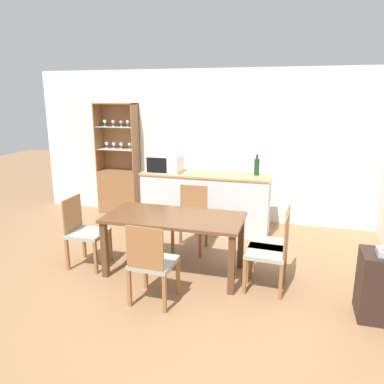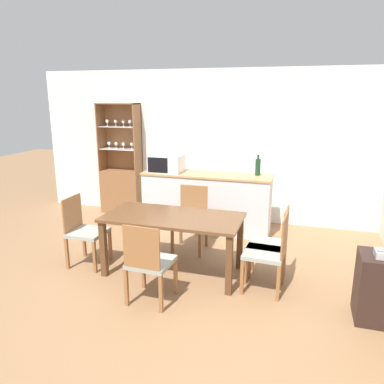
% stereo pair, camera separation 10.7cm
% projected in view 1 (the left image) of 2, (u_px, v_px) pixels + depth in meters
% --- Properties ---
extents(ground_plane, '(18.00, 18.00, 0.00)m').
position_uv_depth(ground_plane, '(174.00, 288.00, 4.25)').
color(ground_plane, '#936B47').
extents(wall_back, '(6.80, 0.06, 2.55)m').
position_uv_depth(wall_back, '(221.00, 146.00, 6.38)').
color(wall_back, white).
rests_on(wall_back, ground_plane).
extents(kitchen_counter, '(2.05, 0.53, 0.93)m').
position_uv_depth(kitchen_counter, '(205.00, 202.00, 5.98)').
color(kitchen_counter, silver).
rests_on(kitchen_counter, ground_plane).
extents(display_cabinet, '(0.73, 0.33, 1.99)m').
position_uv_depth(display_cabinet, '(119.00, 182.00, 6.87)').
color(display_cabinet, brown).
rests_on(display_cabinet, ground_plane).
extents(dining_table, '(1.64, 0.80, 0.73)m').
position_uv_depth(dining_table, '(174.00, 224.00, 4.49)').
color(dining_table, brown).
rests_on(dining_table, ground_plane).
extents(dining_chair_side_left_near, '(0.43, 0.43, 0.89)m').
position_uv_depth(dining_chair_side_left_near, '(85.00, 232.00, 4.72)').
color(dining_chair_side_left_near, '#999E93').
rests_on(dining_chair_side_left_near, ground_plane).
extents(dining_chair_head_far, '(0.44, 0.44, 0.89)m').
position_uv_depth(dining_chair_head_far, '(191.00, 219.00, 5.22)').
color(dining_chair_head_far, '#999E93').
rests_on(dining_chair_head_far, ground_plane).
extents(dining_chair_head_near, '(0.45, 0.45, 0.89)m').
position_uv_depth(dining_chair_head_near, '(152.00, 263.00, 3.85)').
color(dining_chair_head_near, '#999E93').
rests_on(dining_chair_head_near, ground_plane).
extents(dining_chair_side_right_near, '(0.45, 0.45, 0.89)m').
position_uv_depth(dining_chair_side_right_near, '(270.00, 252.00, 4.12)').
color(dining_chair_side_right_near, '#999E93').
rests_on(dining_chair_side_right_near, ground_plane).
extents(dining_chair_side_right_far, '(0.46, 0.46, 0.89)m').
position_uv_depth(dining_chair_side_right_far, '(272.00, 244.00, 4.34)').
color(dining_chair_side_right_far, '#999E93').
rests_on(dining_chair_side_right_far, ground_plane).
extents(microwave, '(0.51, 0.41, 0.28)m').
position_uv_depth(microwave, '(165.00, 163.00, 5.98)').
color(microwave, silver).
rests_on(microwave, kitchen_counter).
extents(wine_bottle, '(0.08, 0.08, 0.32)m').
position_uv_depth(wine_bottle, '(257.00, 167.00, 5.73)').
color(wine_bottle, '#193D23').
rests_on(wine_bottle, kitchen_counter).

